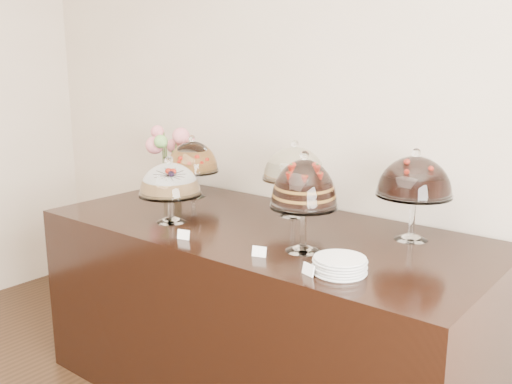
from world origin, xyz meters
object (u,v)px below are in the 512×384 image
Objects in this scene: cake_stand_choco_layer at (304,188)px; cake_stand_fruit_tart at (192,159)px; display_counter at (262,313)px; cake_stand_dark_choco at (415,180)px; cake_stand_cheesecake at (294,166)px; flower_vase at (169,152)px; plate_stack at (340,265)px; cake_stand_sugar_sponge at (170,182)px.

cake_stand_choco_layer is 1.14m from cake_stand_fruit_tart.
display_counter is 5.34× the size of cake_stand_dark_choco.
cake_stand_cheesecake is 0.64m from cake_stand_dark_choco.
cake_stand_dark_choco reaches higher than flower_vase.
flower_vase reaches higher than cake_stand_fruit_tart.
display_counter is 0.82m from cake_stand_choco_layer.
display_counter is 5.59× the size of cake_stand_cheesecake.
cake_stand_cheesecake is 0.71m from cake_stand_fruit_tart.
display_counter is at bearing 153.28° from plate_stack.
cake_stand_cheesecake reaches higher than display_counter.
cake_stand_dark_choco is (0.64, 0.26, 0.72)m from display_counter.
cake_stand_dark_choco reaches higher than cake_stand_fruit_tart.
cake_stand_choco_layer reaches higher than cake_stand_cheesecake.
plate_stack is (1.31, -0.54, -0.19)m from cake_stand_fruit_tart.
cake_stand_cheesecake is 0.96m from flower_vase.
display_counter is 1.21m from flower_vase.
display_counter is 1.00m from cake_stand_fruit_tart.
cake_stand_cheesecake reaches higher than cake_stand_sugar_sponge.
plate_stack is (0.61, -0.31, 0.48)m from display_counter.
cake_stand_choco_layer reaches higher than cake_stand_dark_choco.
cake_stand_dark_choco is (0.64, -0.00, 0.01)m from cake_stand_cheesecake.
cake_stand_cheesecake is (-0.35, 0.43, -0.01)m from cake_stand_choco_layer.
flower_vase is (-0.96, 0.29, 0.68)m from display_counter.
cake_stand_choco_layer is 2.12× the size of plate_stack.
cake_stand_choco_layer reaches higher than flower_vase.
flower_vase is 1.94× the size of plate_stack.
cake_stand_dark_choco is at bearing 21.68° from display_counter.
display_counter is 5.17× the size of cake_stand_choco_layer.
cake_stand_choco_layer is 1.40m from flower_vase.
cake_stand_cheesecake is 1.09× the size of cake_stand_fruit_tart.
cake_stand_sugar_sponge is 1.16m from cake_stand_dark_choco.
cake_stand_fruit_tart is at bearing 161.36° from display_counter.
cake_stand_dark_choco is (0.29, 0.43, 0.00)m from cake_stand_choco_layer.
flower_vase is (-1.60, 0.04, -0.04)m from cake_stand_dark_choco.
cake_stand_fruit_tart is (-0.30, 0.45, 0.02)m from cake_stand_sugar_sponge.
cake_stand_dark_choco reaches higher than cake_stand_sugar_sponge.
cake_stand_fruit_tart is at bearing 158.65° from cake_stand_choco_layer.
cake_stand_dark_choco is 1.35m from cake_stand_fruit_tart.
cake_stand_sugar_sponge is 0.91× the size of cake_stand_fruit_tart.
display_counter is 6.07× the size of cake_stand_fruit_tart.
cake_stand_fruit_tart is 0.26m from flower_vase.
plate_stack is at bearing -27.12° from cake_stand_choco_layer.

